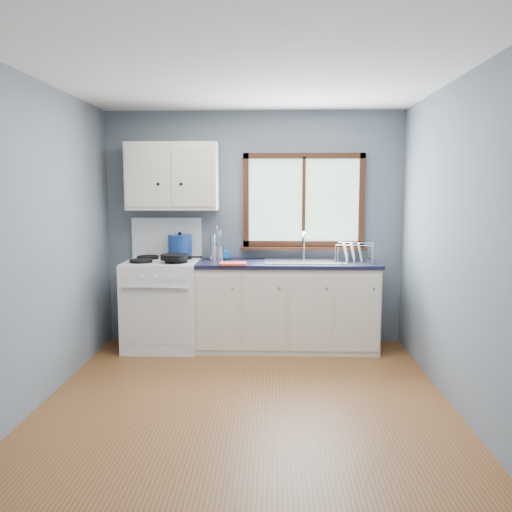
{
  "coord_description": "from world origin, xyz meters",
  "views": [
    {
      "loc": [
        0.21,
        -4.08,
        1.66
      ],
      "look_at": [
        0.05,
        0.9,
        1.05
      ],
      "focal_mm": 38.0,
      "sensor_mm": 36.0,
      "label": 1
    }
  ],
  "objects_px": {
    "utensil_crock": "(219,253)",
    "stockpot": "(180,245)",
    "sink": "(304,268)",
    "skillet": "(175,257)",
    "base_cabinets": "(287,310)",
    "thermos": "(213,247)",
    "dish_rack": "(354,257)",
    "gas_range": "(163,302)"
  },
  "relations": [
    {
      "from": "sink",
      "to": "dish_rack",
      "type": "xyz_separation_m",
      "value": [
        0.51,
        0.01,
        0.11
      ]
    },
    {
      "from": "utensil_crock",
      "to": "thermos",
      "type": "relative_size",
      "value": 1.32
    },
    {
      "from": "base_cabinets",
      "to": "sink",
      "type": "height_order",
      "value": "sink"
    },
    {
      "from": "stockpot",
      "to": "thermos",
      "type": "bearing_deg",
      "value": -5.0
    },
    {
      "from": "sink",
      "to": "skillet",
      "type": "bearing_deg",
      "value": -171.55
    },
    {
      "from": "thermos",
      "to": "utensil_crock",
      "type": "bearing_deg",
      "value": 48.48
    },
    {
      "from": "base_cabinets",
      "to": "sink",
      "type": "xyz_separation_m",
      "value": [
        0.18,
        -0.0,
        0.45
      ]
    },
    {
      "from": "utensil_crock",
      "to": "dish_rack",
      "type": "bearing_deg",
      "value": -5.71
    },
    {
      "from": "skillet",
      "to": "thermos",
      "type": "height_order",
      "value": "thermos"
    },
    {
      "from": "sink",
      "to": "stockpot",
      "type": "distance_m",
      "value": 1.34
    },
    {
      "from": "sink",
      "to": "utensil_crock",
      "type": "xyz_separation_m",
      "value": [
        -0.91,
        0.16,
        0.13
      ]
    },
    {
      "from": "sink",
      "to": "thermos",
      "type": "height_order",
      "value": "sink"
    },
    {
      "from": "gas_range",
      "to": "dish_rack",
      "type": "distance_m",
      "value": 2.05
    },
    {
      "from": "skillet",
      "to": "utensil_crock",
      "type": "relative_size",
      "value": 1.2
    },
    {
      "from": "base_cabinets",
      "to": "sink",
      "type": "bearing_deg",
      "value": -0.13
    },
    {
      "from": "utensil_crock",
      "to": "base_cabinets",
      "type": "bearing_deg",
      "value": -12.08
    },
    {
      "from": "utensil_crock",
      "to": "thermos",
      "type": "distance_m",
      "value": 0.1
    },
    {
      "from": "skillet",
      "to": "thermos",
      "type": "xyz_separation_m",
      "value": [
        0.35,
        0.29,
        0.07
      ]
    },
    {
      "from": "gas_range",
      "to": "thermos",
      "type": "relative_size",
      "value": 5.0
    },
    {
      "from": "stockpot",
      "to": "utensil_crock",
      "type": "height_order",
      "value": "utensil_crock"
    },
    {
      "from": "base_cabinets",
      "to": "sink",
      "type": "relative_size",
      "value": 2.2
    },
    {
      "from": "base_cabinets",
      "to": "thermos",
      "type": "xyz_separation_m",
      "value": [
        -0.79,
        0.09,
        0.65
      ]
    },
    {
      "from": "sink",
      "to": "skillet",
      "type": "height_order",
      "value": "sink"
    },
    {
      "from": "gas_range",
      "to": "skillet",
      "type": "distance_m",
      "value": 0.55
    },
    {
      "from": "base_cabinets",
      "to": "dish_rack",
      "type": "relative_size",
      "value": 4.18
    },
    {
      "from": "sink",
      "to": "gas_range",
      "type": "bearing_deg",
      "value": -179.29
    },
    {
      "from": "base_cabinets",
      "to": "utensil_crock",
      "type": "height_order",
      "value": "utensil_crock"
    },
    {
      "from": "gas_range",
      "to": "stockpot",
      "type": "bearing_deg",
      "value": 40.31
    },
    {
      "from": "utensil_crock",
      "to": "stockpot",
      "type": "bearing_deg",
      "value": -175.46
    },
    {
      "from": "base_cabinets",
      "to": "thermos",
      "type": "relative_size",
      "value": 6.8
    },
    {
      "from": "dish_rack",
      "to": "skillet",
      "type": "bearing_deg",
      "value": -161.22
    },
    {
      "from": "skillet",
      "to": "dish_rack",
      "type": "height_order",
      "value": "dish_rack"
    },
    {
      "from": "stockpot",
      "to": "dish_rack",
      "type": "distance_m",
      "value": 1.83
    },
    {
      "from": "base_cabinets",
      "to": "skillet",
      "type": "height_order",
      "value": "skillet"
    },
    {
      "from": "sink",
      "to": "thermos",
      "type": "xyz_separation_m",
      "value": [
        -0.97,
        0.09,
        0.2
      ]
    },
    {
      "from": "skillet",
      "to": "dish_rack",
      "type": "xyz_separation_m",
      "value": [
        1.83,
        0.21,
        -0.01
      ]
    },
    {
      "from": "skillet",
      "to": "stockpot",
      "type": "relative_size",
      "value": 1.3
    },
    {
      "from": "gas_range",
      "to": "base_cabinets",
      "type": "xyz_separation_m",
      "value": [
        1.31,
        0.02,
        -0.08
      ]
    },
    {
      "from": "stockpot",
      "to": "thermos",
      "type": "xyz_separation_m",
      "value": [
        0.35,
        -0.03,
        -0.02
      ]
    },
    {
      "from": "gas_range",
      "to": "thermos",
      "type": "xyz_separation_m",
      "value": [
        0.52,
        0.11,
        0.56
      ]
    },
    {
      "from": "skillet",
      "to": "utensil_crock",
      "type": "distance_m",
      "value": 0.54
    },
    {
      "from": "sink",
      "to": "stockpot",
      "type": "height_order",
      "value": "same"
    }
  ]
}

